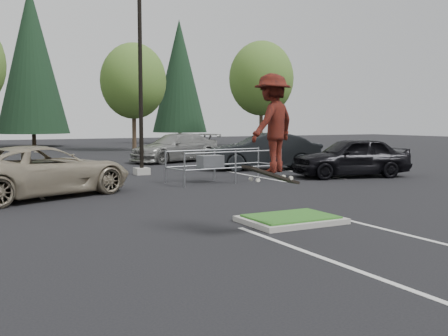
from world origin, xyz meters
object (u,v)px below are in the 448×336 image
conif_c (179,76)px  car_r_black (352,157)px  decid_c (133,83)px  car_l_tan (40,171)px  car_r_charc (264,151)px  car_far_silver (177,148)px  skateboarder (272,124)px  decid_d (261,81)px  conif_b (31,60)px  light_pole (140,69)px  cart_corral (214,162)px

conif_c → car_r_black: 33.59m
decid_c → car_l_tan: size_ratio=1.46×
car_r_charc → car_far_silver: car_r_charc is taller
skateboarder → car_r_black: bearing=-165.0°
decid_d → conif_b: conif_b is taller
light_pole → car_far_silver: bearing=55.3°
decid_d → conif_c: size_ratio=0.75×
decid_d → car_far_silver: (-13.34, -12.33, -5.10)m
decid_d → decid_c: bearing=-177.6°
skateboarder → car_r_charc: (7.70, 12.50, -1.41)m
car_l_tan → car_far_silver: bearing=-62.0°
light_pole → conif_b: size_ratio=0.70×
light_pole → car_l_tan: bearing=-135.0°
skateboarder → car_r_black: size_ratio=0.46×
car_r_charc → car_far_silver: size_ratio=0.95×
decid_d → car_l_tan: size_ratio=1.65×
cart_corral → light_pole: bearing=105.8°
skateboarder → car_l_tan: skateboarder is taller
car_l_tan → car_r_black: 12.50m
conif_b → conif_c: bearing=-4.1°
decid_c → decid_d: size_ratio=0.89×
conif_b → car_r_charc: size_ratio=2.72×
car_l_tan → skateboarder: bearing=-179.8°
light_pole → car_r_black: 9.75m
conif_b → light_pole: bearing=-89.0°
conif_b → car_far_silver: 24.03m
car_l_tan → car_r_charc: car_r_charc is taller
conif_b → skateboarder: (-1.20, -41.50, -5.56)m
light_pole → car_r_charc: bearing=-4.8°
light_pole → decid_c: 18.67m
conif_b → conif_c: size_ratio=1.16×
skateboarder → car_l_tan: size_ratio=0.39×
car_l_tan → car_far_silver: car_far_silver is taller
skateboarder → decid_c: bearing=-129.1°
decid_d → conif_b: 20.76m
decid_d → car_r_charc: bearing=-121.4°
decid_c → car_r_charc: decid_c is taller
skateboarder → car_r_charc: bearing=-147.7°
skateboarder → conif_b: bearing=-117.7°
skateboarder → car_r_charc: 14.75m
cart_corral → car_r_charc: 5.72m
car_l_tan → car_r_charc: 11.89m
conif_b → conif_c: conif_b is taller
decid_d → car_far_silver: size_ratio=1.69×
cart_corral → car_r_black: size_ratio=0.92×
car_r_black → car_far_silver: (-3.34, 11.00, -0.02)m
light_pole → cart_corral: bearing=-69.6°
conif_c → cart_corral: 34.28m
conif_b → skateboarder: 41.89m
decid_d → car_r_charc: (-11.49, -18.83, -5.03)m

